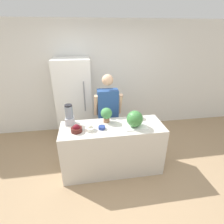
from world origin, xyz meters
The scene contains 12 objects.
ground_plane centered at (0.00, 0.00, 0.00)m, with size 14.00×14.00×0.00m, color tan.
wall_back centered at (0.00, 1.97, 1.30)m, with size 8.00×0.06×2.60m.
counter_island centered at (0.00, 0.32, 0.45)m, with size 1.75×0.64×0.89m.
refrigerator centered at (-0.67, 1.60, 0.92)m, with size 0.77×0.67×1.84m.
person centered at (0.01, 0.92, 0.84)m, with size 0.54×0.26×1.63m.
cutting_board centered at (0.38, 0.24, 0.90)m, with size 0.38×0.25×0.01m.
watermelon centered at (0.36, 0.25, 1.04)m, with size 0.27×0.27×0.27m.
bowl_cherries centered at (-0.59, 0.24, 0.94)m, with size 0.18×0.18×0.13m.
bowl_cream centered at (-0.37, 0.25, 0.93)m, with size 0.16×0.16×0.10m.
bowl_small_blue centered at (-0.18, 0.26, 0.91)m, with size 0.11×0.11×0.05m.
blender centered at (-0.70, 0.51, 1.06)m, with size 0.15×0.15×0.36m.
potted_plant centered at (-0.08, 0.49, 1.04)m, with size 0.20×0.20×0.26m.
Camera 1 is at (-0.40, -2.21, 2.35)m, focal length 28.00 mm.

